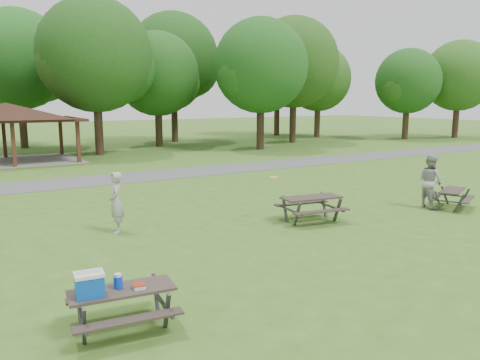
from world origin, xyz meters
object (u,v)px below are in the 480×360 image
frisbee_thrower (116,203)px  frisbee_catcher (430,181)px  picnic_table_middle (311,203)px  picnic_table_near (112,293)px

frisbee_thrower → frisbee_catcher: (10.82, -2.81, 0.07)m
picnic_table_middle → frisbee_thrower: frisbee_thrower is taller
picnic_table_near → frisbee_catcher: size_ratio=0.98×
picnic_table_near → frisbee_catcher: frisbee_catcher is taller
picnic_table_middle → frisbee_thrower: (-5.82, 2.05, 0.29)m
picnic_table_near → frisbee_thrower: (1.91, 6.02, 0.21)m
picnic_table_near → frisbee_thrower: bearing=72.4°
picnic_table_near → picnic_table_middle: bearing=27.2°
picnic_table_near → picnic_table_middle: size_ratio=0.89×
picnic_table_middle → frisbee_catcher: 5.07m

